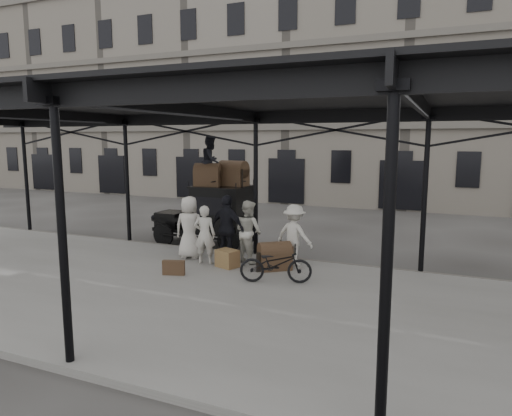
{
  "coord_description": "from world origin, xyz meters",
  "views": [
    {
      "loc": [
        5.62,
        -11.1,
        3.77
      ],
      "look_at": [
        0.18,
        1.6,
        1.7
      ],
      "focal_mm": 32.0,
      "sensor_mm": 36.0,
      "label": 1
    }
  ],
  "objects": [
    {
      "name": "canopy",
      "position": [
        0.0,
        -1.72,
        4.6
      ],
      "size": [
        22.5,
        9.0,
        4.74
      ],
      "color": "black",
      "rests_on": "ground"
    },
    {
      "name": "steamer_trunk_platform",
      "position": [
        1.19,
        0.58,
        0.48
      ],
      "size": [
        1.05,
        0.98,
        0.66
      ],
      "primitive_type": null,
      "rotation": [
        0.0,
        0.0,
        0.66
      ],
      "color": "#4A3622",
      "rests_on": "platform"
    },
    {
      "name": "taxi",
      "position": [
        -2.05,
        3.02,
        1.2
      ],
      "size": [
        3.65,
        1.55,
        2.18
      ],
      "color": "black",
      "rests_on": "ground"
    },
    {
      "name": "porter_left",
      "position": [
        -0.91,
        0.33,
        1.02
      ],
      "size": [
        0.72,
        0.57,
        1.74
      ],
      "primitive_type": "imported",
      "rotation": [
        0.0,
        0.0,
        3.42
      ],
      "color": "beige",
      "rests_on": "platform"
    },
    {
      "name": "porter_centre",
      "position": [
        -1.67,
        0.73,
        1.11
      ],
      "size": [
        1.02,
        0.75,
        1.92
      ],
      "primitive_type": "imported",
      "rotation": [
        0.0,
        0.0,
        3.3
      ],
      "color": "beige",
      "rests_on": "platform"
    },
    {
      "name": "building_frontage",
      "position": [
        0.0,
        18.0,
        7.0
      ],
      "size": [
        64.0,
        8.0,
        14.0
      ],
      "primitive_type": "cube",
      "color": "slate",
      "rests_on": "ground"
    },
    {
      "name": "porter_official",
      "position": [
        -0.42,
        0.83,
        1.16
      ],
      "size": [
        1.25,
        0.71,
        2.01
      ],
      "primitive_type": "imported",
      "rotation": [
        0.0,
        0.0,
        2.95
      ],
      "color": "black",
      "rests_on": "platform"
    },
    {
      "name": "porter_midleft",
      "position": [
        0.18,
        1.03,
        1.08
      ],
      "size": [
        1.12,
        1.03,
        1.86
      ],
      "primitive_type": "imported",
      "rotation": [
        0.0,
        0.0,
        2.67
      ],
      "color": "beige",
      "rests_on": "platform"
    },
    {
      "name": "wicker_hamper",
      "position": [
        -0.15,
        0.27,
        0.4
      ],
      "size": [
        0.72,
        0.63,
        0.5
      ],
      "primitive_type": "cube",
      "rotation": [
        0.0,
        0.0,
        -0.34
      ],
      "color": "olive",
      "rests_on": "platform"
    },
    {
      "name": "steamer_trunk_roof_far",
      "position": [
        -1.38,
        3.22,
        2.54
      ],
      "size": [
        1.08,
        0.77,
        0.73
      ],
      "primitive_type": null,
      "rotation": [
        0.0,
        0.0,
        -0.17
      ],
      "color": "#4A3622",
      "rests_on": "taxi"
    },
    {
      "name": "bicycle",
      "position": [
        1.64,
        -0.54,
        0.63
      ],
      "size": [
        1.95,
        1.19,
        0.97
      ],
      "primitive_type": "imported",
      "rotation": [
        0.0,
        0.0,
        1.89
      ],
      "color": "black",
      "rests_on": "platform"
    },
    {
      "name": "porter_roof",
      "position": [
        -2.08,
        2.92,
        3.05
      ],
      "size": [
        0.78,
        0.93,
        1.74
      ],
      "primitive_type": "imported",
      "rotation": [
        0.0,
        0.0,
        1.72
      ],
      "color": "black",
      "rests_on": "taxi"
    },
    {
      "name": "suitcase_flat",
      "position": [
        -1.12,
        -1.01,
        0.35
      ],
      "size": [
        0.62,
        0.32,
        0.4
      ],
      "primitive_type": "cube",
      "rotation": [
        0.0,
        0.0,
        0.29
      ],
      "color": "#4A3622",
      "rests_on": "platform"
    },
    {
      "name": "suitcase_upright",
      "position": [
        1.27,
        1.8,
        0.38
      ],
      "size": [
        0.2,
        0.61,
        0.45
      ],
      "primitive_type": "cube",
      "rotation": [
        0.0,
        0.0,
        -0.08
      ],
      "color": "#4A3622",
      "rests_on": "platform"
    },
    {
      "name": "steamer_trunk_roof_near",
      "position": [
        -2.13,
        2.77,
        2.51
      ],
      "size": [
        0.99,
        0.71,
        0.66
      ],
      "primitive_type": null,
      "rotation": [
        0.0,
        0.0,
        0.18
      ],
      "color": "#4A3622",
      "rests_on": "taxi"
    },
    {
      "name": "ground",
      "position": [
        0.0,
        0.0,
        0.0
      ],
      "size": [
        120.0,
        120.0,
        0.0
      ],
      "primitive_type": "plane",
      "color": "#383533",
      "rests_on": "ground"
    },
    {
      "name": "platform",
      "position": [
        0.0,
        -2.0,
        0.07
      ],
      "size": [
        28.0,
        8.0,
        0.15
      ],
      "primitive_type": "cube",
      "color": "slate",
      "rests_on": "ground"
    },
    {
      "name": "porter_right",
      "position": [
        1.55,
        1.23,
        1.04
      ],
      "size": [
        1.27,
        0.9,
        1.78
      ],
      "primitive_type": "imported",
      "rotation": [
        0.0,
        0.0,
        2.91
      ],
      "color": "beige",
      "rests_on": "platform"
    }
  ]
}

